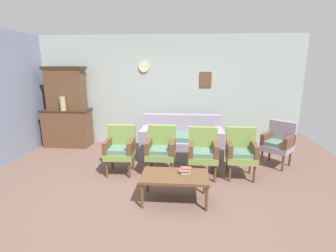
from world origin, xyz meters
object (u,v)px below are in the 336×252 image
Objects in this scene: vase_on_cabinet at (63,104)px; floor_vase_by_wall at (289,140)px; side_cabinet at (68,127)px; floral_couch at (182,142)px; coffee_table at (175,178)px; armchair_row_middle at (120,147)px; book_stack_on_table at (185,170)px; armchair_near_cabinet at (241,151)px; armchair_by_doorway at (203,150)px; wingback_chair_by_fireplace at (279,142)px; armchair_near_couch_end at (161,148)px.

vase_on_cabinet reaches higher than floor_vase_by_wall.
side_cabinet reaches higher than floor_vase_by_wall.
side_cabinet is 0.65× the size of floral_couch.
floor_vase_by_wall is (2.53, 2.35, -0.08)m from coffee_table.
floor_vase_by_wall is (3.61, 1.40, -0.20)m from armchair_row_middle.
armchair_near_cabinet is at bearing 41.81° from book_stack_on_table.
armchair_near_cabinet is at bearing -20.67° from side_cabinet.
armchair_by_doorway is 0.90× the size of coffee_table.
wingback_chair_by_fireplace is 0.97m from floor_vase_by_wall.
armchair_near_couch_end reaches higher than book_stack_on_table.
vase_on_cabinet is at bearing 171.46° from wingback_chair_by_fireplace.
armchair_row_middle is at bearing -177.10° from armchair_near_couch_end.
armchair_near_cabinet and wingback_chair_by_fireplace have the same top height.
side_cabinet is 4.91m from wingback_chair_by_fireplace.
armchair_by_doorway and armchair_near_cabinet have the same top height.
armchair_near_couch_end is at bearing 107.71° from coffee_table.
armchair_near_couch_end is 1.00× the size of wingback_chair_by_fireplace.
armchair_near_cabinet is at bearing -1.36° from armchair_near_couch_end.
armchair_by_doorway is at bearing -25.14° from side_cabinet.
floral_couch is 1.01m from armchair_near_couch_end.
armchair_near_cabinet is at bearing 0.11° from armchair_row_middle.
armchair_row_middle is 1.51× the size of floor_vase_by_wall.
floor_vase_by_wall is (2.85, 1.36, -0.20)m from armchair_near_couch_end.
armchair_row_middle is 1.00× the size of armchair_by_doorway.
vase_on_cabinet is 3.75m from book_stack_on_table.
floor_vase_by_wall is at bearing 34.74° from armchair_by_doorway.
side_cabinet is 1.28× the size of armchair_near_cabinet.
side_cabinet is 1.28× the size of wingback_chair_by_fireplace.
armchair_near_couch_end is at bearing -30.23° from side_cabinet.
wingback_chair_by_fireplace is (4.83, -0.89, 0.03)m from side_cabinet.
armchair_by_doorway reaches higher than floor_vase_by_wall.
armchair_near_cabinet is 1.98m from floor_vase_by_wall.
floral_couch is 1.10m from armchair_by_doorway.
vase_on_cabinet is at bearing 152.62° from armchair_near_couch_end.
floral_couch and wingback_chair_by_fireplace have the same top height.
armchair_near_couch_end reaches higher than coffee_table.
armchair_near_couch_end is at bearing 174.29° from armchair_by_doorway.
vase_on_cabinet is 0.19× the size of floral_couch.
vase_on_cabinet is 1.89× the size of book_stack_on_table.
vase_on_cabinet is 0.33× the size of coffee_table.
armchair_by_doorway is at bearing -5.71° from armchair_near_couch_end.
side_cabinet is at bearing 96.00° from vase_on_cabinet.
wingback_chair_by_fireplace is at bearing -10.49° from side_cabinet.
wingback_chair_by_fireplace is (4.81, -0.72, -0.60)m from vase_on_cabinet.
vase_on_cabinet is at bearing 157.25° from armchair_by_doorway.
wingback_chair_by_fireplace is 1.51× the size of floor_vase_by_wall.
wingback_chair_by_fireplace is 2.38m from book_stack_on_table.
armchair_row_middle is 3.14m from wingback_chair_by_fireplace.
armchair_near_couch_end is (2.51, -1.46, 0.03)m from side_cabinet.
armchair_near_couch_end is 3.16m from floor_vase_by_wall.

